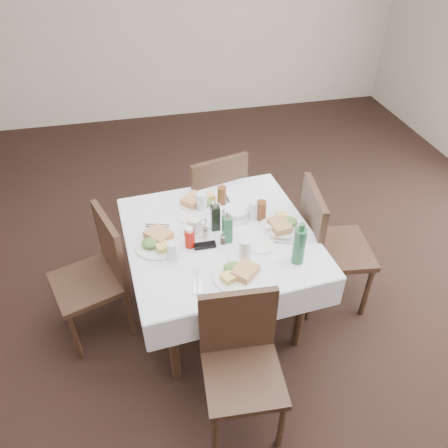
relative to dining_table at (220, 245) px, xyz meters
name	(u,v)px	position (x,y,z in m)	size (l,w,h in m)	color
ground_plane	(229,305)	(0.08, 0.04, -0.67)	(7.00, 7.00, 0.00)	black
room_shell	(232,87)	(0.08, 0.04, 1.04)	(6.04, 7.04, 2.80)	#C2B29C
dining_table	(220,245)	(0.00, 0.00, 0.00)	(1.27, 1.27, 0.76)	black
chair_north	(214,198)	(0.10, 0.70, -0.12)	(0.55, 0.55, 0.96)	black
chair_south	(241,355)	(-0.04, -0.75, -0.16)	(0.45, 0.45, 0.90)	black
chair_east	(325,241)	(0.75, -0.01, -0.10)	(0.53, 0.53, 1.00)	black
chair_west	(99,270)	(-0.80, 0.09, -0.14)	(0.55, 0.55, 0.92)	black
meal_north	(200,201)	(-0.07, 0.35, 0.12)	(0.29, 0.29, 0.06)	white
meal_south	(238,273)	(0.02, -0.39, 0.11)	(0.28, 0.28, 0.06)	white
meal_east	(283,224)	(0.42, -0.02, 0.11)	(0.28, 0.28, 0.06)	white
meal_west	(157,241)	(-0.40, -0.01, 0.12)	(0.30, 0.30, 0.07)	white
side_plate_a	(189,216)	(-0.16, 0.22, 0.10)	(0.16, 0.16, 0.01)	white
side_plate_b	(261,245)	(0.23, -0.17, 0.10)	(0.17, 0.17, 0.01)	white
water_n	(201,202)	(-0.06, 0.28, 0.16)	(0.07, 0.07, 0.13)	silver
water_s	(245,249)	(0.10, -0.25, 0.16)	(0.07, 0.07, 0.13)	silver
water_e	(254,210)	(0.26, 0.12, 0.16)	(0.07, 0.07, 0.13)	silver
water_w	(172,251)	(-0.32, -0.16, 0.15)	(0.07, 0.07, 0.12)	silver
iced_tea_a	(222,195)	(0.09, 0.33, 0.16)	(0.06, 0.06, 0.13)	brown
iced_tea_b	(261,210)	(0.31, 0.10, 0.16)	(0.07, 0.07, 0.14)	brown
bread_basket	(237,213)	(0.15, 0.16, 0.12)	(0.19, 0.19, 0.06)	silver
oil_cruet_dark	(215,217)	(-0.01, 0.06, 0.19)	(0.05, 0.05, 0.23)	black
oil_cruet_green	(227,228)	(0.03, -0.07, 0.19)	(0.06, 0.06, 0.23)	#276339
ketchup_bottle	(190,238)	(-0.20, -0.07, 0.16)	(0.06, 0.06, 0.14)	#AE1106
salt_shaker	(206,233)	(-0.09, -0.02, 0.13)	(0.04, 0.04, 0.08)	white
pepper_shaker	(223,239)	(0.00, -0.09, 0.12)	(0.03, 0.03, 0.07)	#402C1F
coffee_mug	(195,226)	(-0.15, 0.06, 0.14)	(0.16, 0.15, 0.11)	white
sunglasses	(205,245)	(-0.12, -0.10, 0.10)	(0.14, 0.05, 0.03)	black
green_bottle	(299,245)	(0.40, -0.35, 0.22)	(0.07, 0.07, 0.28)	#276339
sugar_caddy	(271,228)	(0.33, -0.04, 0.11)	(0.09, 0.05, 0.04)	white
cutlery_n	(225,198)	(0.12, 0.38, 0.09)	(0.05, 0.20, 0.01)	silver
cutlery_s	(197,281)	(-0.21, -0.39, 0.09)	(0.09, 0.21, 0.01)	silver
cutlery_e	(277,241)	(0.34, -0.15, 0.09)	(0.19, 0.11, 0.01)	silver
cutlery_w	(158,226)	(-0.38, 0.16, 0.09)	(0.16, 0.08, 0.01)	silver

